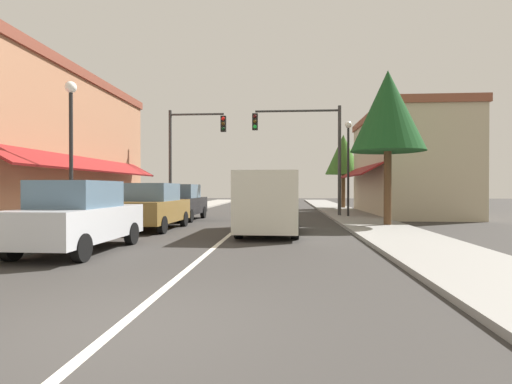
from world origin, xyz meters
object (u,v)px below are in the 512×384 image
object	(u,v)px
street_lamp_left_near	(71,133)
street_lamp_right_mid	(348,153)
parked_car_second_left	(154,207)
tree_right_near	(388,112)
tree_right_far	(343,155)
parked_car_nearest_left	(79,217)
traffic_signal_mast_arm	(310,142)
traffic_signal_left_corner	(188,146)
parked_car_third_left	(181,202)
van_in_lane	(270,201)

from	to	relation	value
street_lamp_left_near	street_lamp_right_mid	world-z (taller)	street_lamp_right_mid
parked_car_second_left	tree_right_near	distance (m)	9.97
street_lamp_left_near	parked_car_second_left	bearing A→B (deg)	58.59
street_lamp_right_mid	tree_right_far	distance (m)	9.23
parked_car_nearest_left	traffic_signal_mast_arm	xyz separation A→B (m)	(6.44, 12.33, 3.22)
traffic_signal_left_corner	street_lamp_left_near	size ratio (longest dim) A/B	1.23
street_lamp_right_mid	tree_right_near	size ratio (longest dim) A/B	0.81
tree_right_far	traffic_signal_left_corner	bearing A→B (deg)	-141.98
parked_car_third_left	street_lamp_left_near	bearing A→B (deg)	-101.12
parked_car_second_left	parked_car_third_left	size ratio (longest dim) A/B	1.00
street_lamp_left_near	street_lamp_right_mid	xyz separation A→B (m)	(10.01, 9.23, 0.09)
traffic_signal_left_corner	street_lamp_right_mid	distance (m)	9.04
traffic_signal_mast_arm	traffic_signal_left_corner	size ratio (longest dim) A/B	0.99
parked_car_second_left	van_in_lane	bearing A→B (deg)	-9.46
tree_right_near	parked_car_nearest_left	bearing A→B (deg)	-143.46
parked_car_third_left	traffic_signal_mast_arm	size ratio (longest dim) A/B	0.68
parked_car_second_left	traffic_signal_mast_arm	world-z (taller)	traffic_signal_mast_arm
van_in_lane	street_lamp_left_near	distance (m)	6.84
parked_car_nearest_left	van_in_lane	bearing A→B (deg)	44.90
parked_car_second_left	parked_car_third_left	distance (m)	4.55
parked_car_nearest_left	parked_car_third_left	world-z (taller)	same
tree_right_near	parked_car_third_left	bearing A→B (deg)	161.74
traffic_signal_mast_arm	tree_right_near	distance (m)	6.18
parked_car_nearest_left	traffic_signal_mast_arm	size ratio (longest dim) A/B	0.68
street_lamp_right_mid	tree_right_near	xyz separation A→B (m)	(0.81, -4.94, 1.25)
parked_car_third_left	tree_right_far	size ratio (longest dim) A/B	0.74
traffic_signal_mast_arm	van_in_lane	bearing A→B (deg)	-103.32
tree_right_near	van_in_lane	bearing A→B (deg)	-153.03
street_lamp_left_near	parked_car_nearest_left	bearing A→B (deg)	-57.68
parked_car_second_left	street_lamp_right_mid	xyz separation A→B (m)	(8.30, 6.44, 2.53)
parked_car_third_left	street_lamp_left_near	xyz separation A→B (m)	(-1.57, -7.35, 2.44)
van_in_lane	traffic_signal_mast_arm	world-z (taller)	traffic_signal_mast_arm
street_lamp_left_near	traffic_signal_left_corner	bearing A→B (deg)	84.11
street_lamp_left_near	van_in_lane	bearing A→B (deg)	17.41
traffic_signal_mast_arm	tree_right_near	size ratio (longest dim) A/B	0.96
parked_car_nearest_left	tree_right_far	bearing A→B (deg)	66.31
traffic_signal_left_corner	traffic_signal_mast_arm	bearing A→B (deg)	-6.57
traffic_signal_mast_arm	traffic_signal_left_corner	distance (m)	7.00
street_lamp_right_mid	tree_right_near	distance (m)	5.16
street_lamp_left_near	tree_right_far	bearing A→B (deg)	59.00
street_lamp_left_near	tree_right_near	world-z (taller)	tree_right_near
traffic_signal_left_corner	tree_right_near	size ratio (longest dim) A/B	0.97
tree_right_near	tree_right_far	xyz separation A→B (m)	(0.23, 14.08, -0.57)
tree_right_near	tree_right_far	bearing A→B (deg)	89.06
van_in_lane	tree_right_far	xyz separation A→B (m)	(4.86, 16.44, 2.94)
parked_car_nearest_left	van_in_lane	distance (m)	6.41
parked_car_second_left	tree_right_near	xyz separation A→B (m)	(9.11, 1.50, 3.78)
parked_car_second_left	parked_car_third_left	world-z (taller)	same
van_in_lane	traffic_signal_left_corner	size ratio (longest dim) A/B	0.86
van_in_lane	street_lamp_left_near	bearing A→B (deg)	-161.15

